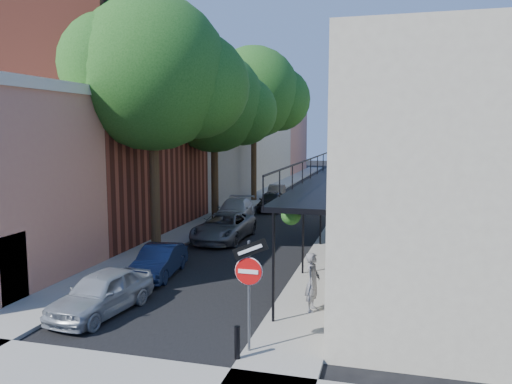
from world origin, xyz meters
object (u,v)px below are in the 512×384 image
Objects in this scene: oak_mid at (221,105)px; parked_car_b at (159,261)px; bollard at (237,343)px; parked_car_c at (224,227)px; oak_near at (164,77)px; parked_car_a at (102,293)px; pedestrian at (313,282)px; parked_car_d at (235,210)px; sign_post at (249,276)px; oak_far at (260,94)px; parked_car_f at (276,192)px; parked_car_e at (272,201)px.

oak_mid is 2.84× the size of parked_car_b.
bollard is 0.16× the size of parked_car_c.
parked_car_a is (1.44, -7.71, -7.22)m from oak_near.
pedestrian reaches higher than parked_car_c.
pedestrian is (6.85, -14.10, 0.33)m from parked_car_d.
sign_post is 27.80m from oak_far.
bollard is at bearing -85.58° from parked_car_f.
parked_car_e is (0.58, 16.30, 0.07)m from parked_car_b.
sign_post is 0.77× the size of parked_car_e.
bollard is 3.90m from pedestrian.
oak_mid is 5.70× the size of pedestrian.
parked_car_f is 1.96× the size of pedestrian.
parked_car_c reaches higher than parked_car_b.
oak_far reaches higher than sign_post.
oak_far is (-6.51, 26.30, 6.22)m from sign_post.
oak_far is (0.06, 9.04, 1.20)m from oak_mid.
sign_post is 0.78× the size of parked_car_a.
oak_near is 0.96× the size of oak_far.
pedestrian is (7.61, -23.11, -7.24)m from oak_far.
sign_post is 0.25× the size of oak_far.
parked_car_f is (1.06, 18.16, -7.30)m from oak_near.
parked_car_a is 1.07× the size of parked_car_b.
oak_mid reaches higher than parked_car_d.
parked_car_a is (-5.09, 1.58, -1.38)m from sign_post.
oak_mid reaches higher than parked_car_a.
oak_near reaches higher than oak_mid.
parked_car_a is at bearing 157.41° from bollard.
parked_car_b reaches higher than bollard.
parked_car_f is at bearing 96.49° from parked_car_e.
parked_car_e reaches higher than bollard.
sign_post is 0.26× the size of oak_near.
parked_car_c is (-4.75, 12.17, -1.35)m from sign_post.
parked_car_b is 0.92× the size of parked_car_e.
parked_car_a is (-4.93, 2.05, 0.14)m from bollard.
parked_car_f is (-0.71, 15.28, -0.10)m from parked_car_c.
oak_near is 3.25× the size of parked_car_f.
bollard is 0.45× the size of pedestrian.
parked_car_c is at bearing 38.36° from pedestrian.
oak_near reaches higher than parked_car_d.
sign_post is 12.77m from oak_near.
oak_near is 8.28m from parked_car_b.
parked_car_b is at bearing 132.55° from sign_post.
parked_car_d is (-1.01, 5.11, 0.00)m from parked_car_c.
oak_near is at bearing -101.15° from parked_car_d.
parked_car_c is (0.34, 10.59, 0.03)m from parked_car_a.
parked_car_d is (-5.76, 17.29, -1.35)m from sign_post.
oak_far is 3.09× the size of parked_car_a.
parked_car_d is (0.82, 0.03, -6.37)m from oak_mid.
pedestrian reaches higher than parked_car_a.
parked_car_e is at bearing 101.76° from sign_post.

